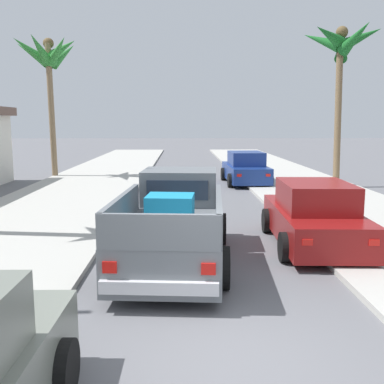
# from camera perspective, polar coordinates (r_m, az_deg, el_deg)

# --- Properties ---
(ground_plane) EXTENTS (160.00, 160.00, 0.00)m
(ground_plane) POSITION_cam_1_polar(r_m,az_deg,el_deg) (6.00, 4.22, -20.29)
(ground_plane) COLOR slate
(sidewalk_left) EXTENTS (4.97, 60.00, 0.12)m
(sidewalk_left) POSITION_cam_1_polar(r_m,az_deg,el_deg) (17.99, -15.33, -0.68)
(sidewalk_left) COLOR #B2AFA8
(sidewalk_left) RESTS_ON ground
(sidewalk_right) EXTENTS (4.97, 60.00, 0.12)m
(sidewalk_right) POSITION_cam_1_polar(r_m,az_deg,el_deg) (18.28, 15.97, -0.56)
(sidewalk_right) COLOR #B2AFA8
(sidewalk_right) RESTS_ON ground
(curb_left) EXTENTS (0.16, 60.00, 0.10)m
(curb_left) POSITION_cam_1_polar(r_m,az_deg,el_deg) (17.76, -11.94, -0.70)
(curb_left) COLOR silver
(curb_left) RESTS_ON ground
(curb_right) EXTENTS (0.16, 60.00, 0.10)m
(curb_right) POSITION_cam_1_polar(r_m,az_deg,el_deg) (17.99, 12.68, -0.61)
(curb_right) COLOR silver
(curb_right) RESTS_ON ground
(pickup_truck) EXTENTS (2.49, 5.33, 1.80)m
(pickup_truck) POSITION_cam_1_polar(r_m,az_deg,el_deg) (9.57, -2.16, -4.05)
(pickup_truck) COLOR slate
(pickup_truck) RESTS_ON ground
(car_right_near) EXTENTS (2.16, 4.32, 1.54)m
(car_right_near) POSITION_cam_1_polar(r_m,az_deg,el_deg) (11.07, 15.12, -3.00)
(car_right_near) COLOR maroon
(car_right_near) RESTS_ON ground
(car_left_mid) EXTENTS (2.12, 4.30, 1.54)m
(car_left_mid) POSITION_cam_1_polar(r_m,az_deg,el_deg) (21.83, 6.78, 2.92)
(car_left_mid) COLOR navy
(car_left_mid) RESTS_ON ground
(palm_tree_right_mid) EXTENTS (3.34, 3.67, 7.15)m
(palm_tree_right_mid) POSITION_cam_1_polar(r_m,az_deg,el_deg) (21.70, 18.30, 16.48)
(palm_tree_right_mid) COLOR brown
(palm_tree_right_mid) RESTS_ON ground
(palm_tree_left_back) EXTENTS (3.64, 4.16, 7.25)m
(palm_tree_left_back) POSITION_cam_1_polar(r_m,az_deg,el_deg) (25.16, -17.78, 15.67)
(palm_tree_left_back) COLOR #846B4C
(palm_tree_left_back) RESTS_ON ground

